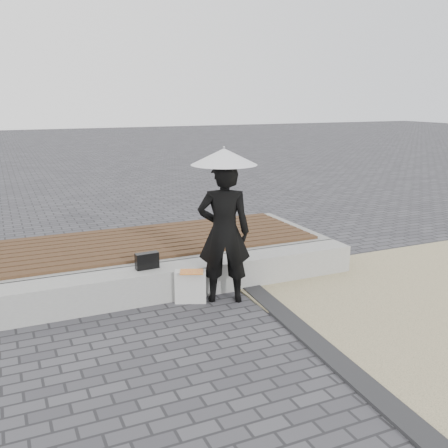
{
  "coord_description": "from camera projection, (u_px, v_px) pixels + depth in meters",
  "views": [
    {
      "loc": [
        -2.1,
        -4.34,
        2.51
      ],
      "look_at": [
        0.38,
        1.17,
        1.0
      ],
      "focal_mm": 40.76,
      "sensor_mm": 36.0,
      "label": 1
    }
  ],
  "objects": [
    {
      "name": "timber_platform",
      "position": [
        157.0,
        254.0,
        7.72
      ],
      "size": [
        5.0,
        2.0,
        0.4
      ],
      "primitive_type": "cube",
      "color": "#A2A29D",
      "rests_on": "ground"
    },
    {
      "name": "ground",
      "position": [
        237.0,
        346.0,
        5.29
      ],
      "size": [
        80.0,
        80.0,
        0.0
      ],
      "primitive_type": "plane",
      "color": "#48484C",
      "rests_on": "ground"
    },
    {
      "name": "timber_decking",
      "position": [
        157.0,
        240.0,
        7.66
      ],
      "size": [
        4.6,
        1.8,
        0.04
      ],
      "primitive_type": null,
      "color": "#553422",
      "rests_on": "timber_platform"
    },
    {
      "name": "seating_ledge",
      "position": [
        184.0,
        279.0,
        6.65
      ],
      "size": [
        5.0,
        0.45,
        0.4
      ],
      "primitive_type": "cube",
      "color": "#AFB0AB",
      "rests_on": "ground"
    },
    {
      "name": "canvas_tote",
      "position": [
        191.0,
        286.0,
        6.38
      ],
      "size": [
        0.42,
        0.3,
        0.41
      ],
      "primitive_type": "cube",
      "rotation": [
        0.0,
        0.0,
        -0.4
      ],
      "color": "silver",
      "rests_on": "ground"
    },
    {
      "name": "woman",
      "position": [
        224.0,
        233.0,
        6.26
      ],
      "size": [
        0.76,
        0.64,
        1.78
      ],
      "primitive_type": "imported",
      "rotation": [
        0.0,
        0.0,
        2.75
      ],
      "color": "black",
      "rests_on": "ground"
    },
    {
      "name": "handbag",
      "position": [
        147.0,
        261.0,
        6.42
      ],
      "size": [
        0.3,
        0.12,
        0.21
      ],
      "primitive_type": "cube",
      "rotation": [
        0.0,
        0.0,
        0.06
      ],
      "color": "black",
      "rests_on": "seating_ledge"
    },
    {
      "name": "parasol",
      "position": [
        224.0,
        157.0,
        6.03
      ],
      "size": [
        0.8,
        0.8,
        1.02
      ],
      "rotation": [
        0.0,
        0.0,
        -0.24
      ],
      "color": "#BCBBC1",
      "rests_on": "ground"
    },
    {
      "name": "magazine",
      "position": [
        192.0,
        272.0,
        6.28
      ],
      "size": [
        0.34,
        0.3,
        0.01
      ],
      "primitive_type": "cube",
      "rotation": [
        0.0,
        0.0,
        -0.39
      ],
      "color": "red",
      "rests_on": "canvas_tote"
    },
    {
      "name": "edging_band",
      "position": [
        325.0,
        351.0,
        5.14
      ],
      "size": [
        0.61,
        5.2,
        0.04
      ],
      "primitive_type": "cube",
      "rotation": [
        0.0,
        0.0,
        -0.07
      ],
      "color": "#2A2A2C",
      "rests_on": "ground"
    }
  ]
}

